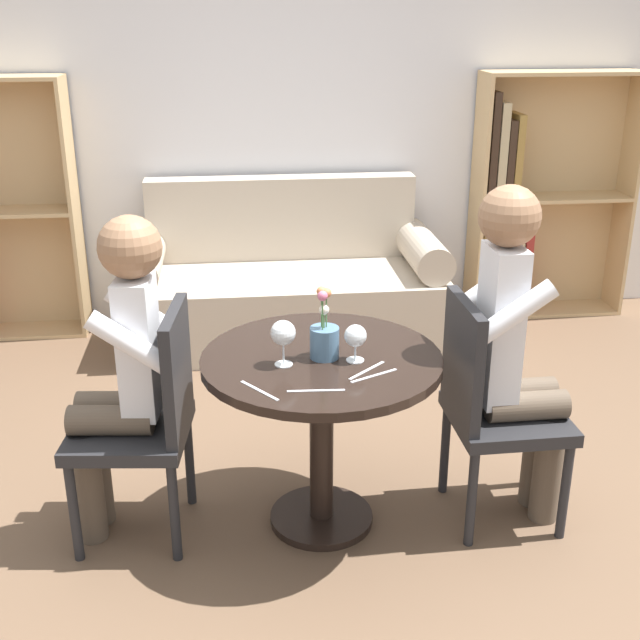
# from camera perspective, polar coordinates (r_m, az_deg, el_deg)

# --- Properties ---
(ground_plane) EXTENTS (16.00, 16.00, 0.00)m
(ground_plane) POSITION_cam_1_polar(r_m,az_deg,el_deg) (3.24, 0.10, -14.03)
(ground_plane) COLOR brown
(back_wall) EXTENTS (5.20, 0.05, 2.70)m
(back_wall) POSITION_cam_1_polar(r_m,az_deg,el_deg) (4.98, -3.03, 15.33)
(back_wall) COLOR silver
(back_wall) RESTS_ON ground_plane
(round_table) EXTENTS (0.88, 0.88, 0.70)m
(round_table) POSITION_cam_1_polar(r_m,az_deg,el_deg) (2.95, 0.11, -5.29)
(round_table) COLOR black
(round_table) RESTS_ON ground_plane
(couch) EXTENTS (1.84, 0.80, 0.92)m
(couch) POSITION_cam_1_polar(r_m,az_deg,el_deg) (4.79, -2.47, 2.32)
(couch) COLOR #B7A893
(couch) RESTS_ON ground_plane
(bookshelf_right) EXTENTS (0.98, 0.28, 1.52)m
(bookshelf_right) POSITION_cam_1_polar(r_m,az_deg,el_deg) (5.27, 14.45, 7.68)
(bookshelf_right) COLOR tan
(bookshelf_right) RESTS_ON ground_plane
(chair_left) EXTENTS (0.46, 0.46, 0.90)m
(chair_left) POSITION_cam_1_polar(r_m,az_deg,el_deg) (2.99, -12.12, -6.61)
(chair_left) COLOR #232326
(chair_left) RESTS_ON ground_plane
(chair_right) EXTENTS (0.43, 0.43, 0.90)m
(chair_right) POSITION_cam_1_polar(r_m,az_deg,el_deg) (3.08, 11.99, -5.75)
(chair_right) COLOR #232326
(chair_right) RESTS_ON ground_plane
(person_left) EXTENTS (0.44, 0.37, 1.23)m
(person_left) POSITION_cam_1_polar(r_m,az_deg,el_deg) (2.94, -14.02, -3.41)
(person_left) COLOR brown
(person_left) RESTS_ON ground_plane
(person_right) EXTENTS (0.42, 0.34, 1.32)m
(person_right) POSITION_cam_1_polar(r_m,az_deg,el_deg) (3.02, 13.80, -1.94)
(person_right) COLOR brown
(person_right) RESTS_ON ground_plane
(wine_glass_left) EXTENTS (0.09, 0.09, 0.17)m
(wine_glass_left) POSITION_cam_1_polar(r_m,az_deg,el_deg) (2.77, -2.64, -1.01)
(wine_glass_left) COLOR white
(wine_glass_left) RESTS_ON round_table
(wine_glass_right) EXTENTS (0.08, 0.08, 0.14)m
(wine_glass_right) POSITION_cam_1_polar(r_m,az_deg,el_deg) (2.81, 2.54, -1.22)
(wine_glass_right) COLOR white
(wine_glass_right) RESTS_ON round_table
(flower_vase) EXTENTS (0.10, 0.10, 0.26)m
(flower_vase) POSITION_cam_1_polar(r_m,az_deg,el_deg) (2.84, 0.31, -1.20)
(flower_vase) COLOR slate
(flower_vase) RESTS_ON round_table
(knife_left_setting) EXTENTS (0.17, 0.09, 0.00)m
(knife_left_setting) POSITION_cam_1_polar(r_m,az_deg,el_deg) (2.74, 3.86, -3.97)
(knife_left_setting) COLOR silver
(knife_left_setting) RESTS_ON round_table
(fork_left_setting) EXTENTS (0.15, 0.14, 0.00)m
(fork_left_setting) POSITION_cam_1_polar(r_m,az_deg,el_deg) (2.78, 3.35, -3.60)
(fork_left_setting) COLOR silver
(fork_left_setting) RESTS_ON round_table
(knife_right_setting) EXTENTS (0.12, 0.16, 0.00)m
(knife_right_setting) POSITION_cam_1_polar(r_m,az_deg,el_deg) (2.64, -4.33, -5.03)
(knife_right_setting) COLOR silver
(knife_right_setting) RESTS_ON round_table
(fork_right_setting) EXTENTS (0.19, 0.02, 0.00)m
(fork_right_setting) POSITION_cam_1_polar(r_m,az_deg,el_deg) (2.63, -0.29, -5.04)
(fork_right_setting) COLOR silver
(fork_right_setting) RESTS_ON round_table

